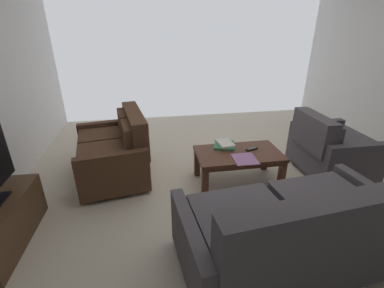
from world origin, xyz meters
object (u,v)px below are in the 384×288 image
at_px(tv_remote, 252,149).
at_px(sofa_main, 295,232).
at_px(loveseat_near, 116,150).
at_px(loose_magazine, 245,159).
at_px(coffee_table, 238,157).
at_px(book_stack, 225,144).
at_px(armchair_side, 329,148).

bearing_deg(tv_remote, sofa_main, 82.78).
bearing_deg(loveseat_near, sofa_main, 130.83).
relative_size(loveseat_near, loose_magazine, 4.40).
xyz_separation_m(loveseat_near, tv_remote, (-1.66, 0.39, 0.06)).
distance_m(coffee_table, loose_magazine, 0.20).
xyz_separation_m(coffee_table, book_stack, (0.12, -0.20, 0.09)).
distance_m(loveseat_near, coffee_table, 1.54).
bearing_deg(loose_magazine, tv_remote, 54.25).
height_order(tv_remote, loose_magazine, tv_remote).
relative_size(armchair_side, book_stack, 2.76).
relative_size(sofa_main, book_stack, 5.41).
relative_size(sofa_main, armchair_side, 1.96).
height_order(sofa_main, loveseat_near, sofa_main).
bearing_deg(loveseat_near, tv_remote, 166.93).
distance_m(sofa_main, coffee_table, 1.30).
bearing_deg(tv_remote, loose_magazine, 53.02).
xyz_separation_m(sofa_main, coffee_table, (0.01, -1.30, -0.01)).
bearing_deg(loveseat_near, coffee_table, 163.97).
distance_m(sofa_main, loose_magazine, 1.11).
height_order(armchair_side, book_stack, armchair_side).
relative_size(loveseat_near, armchair_side, 1.40).
relative_size(tv_remote, loose_magazine, 0.56).
height_order(sofa_main, armchair_side, sofa_main).
height_order(coffee_table, book_stack, book_stack).
height_order(loveseat_near, loose_magazine, loveseat_near).
bearing_deg(loose_magazine, coffee_table, 93.85).
bearing_deg(book_stack, loose_magazine, 108.27).
bearing_deg(coffee_table, tv_remote, -167.50).
distance_m(loveseat_near, book_stack, 1.38).
relative_size(book_stack, tv_remote, 2.02).
xyz_separation_m(loveseat_near, coffee_table, (-1.48, 0.43, -0.01)).
bearing_deg(book_stack, sofa_main, 94.92).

